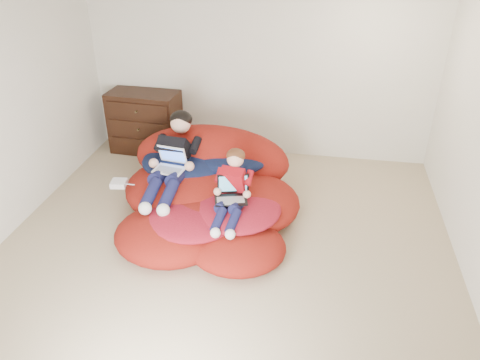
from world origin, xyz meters
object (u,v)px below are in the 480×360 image
object	(u,v)px
beanbag_pile	(207,190)
older_boy	(174,155)
laptop_black	(232,193)
younger_boy	(232,187)
dresser	(145,122)
laptop_white	(171,163)

from	to	relation	value
beanbag_pile	older_boy	distance (m)	0.60
laptop_black	beanbag_pile	bearing A→B (deg)	130.85
younger_boy	laptop_black	world-z (taller)	younger_boy
dresser	younger_boy	distance (m)	2.60
laptop_white	beanbag_pile	bearing A→B (deg)	8.07
dresser	younger_boy	bearing A→B (deg)	-48.11
beanbag_pile	laptop_white	world-z (taller)	beanbag_pile
laptop_white	laptop_black	xyz separation A→B (m)	(0.82, -0.40, -0.09)
dresser	older_boy	xyz separation A→B (m)	(0.91, -1.42, 0.22)
older_boy	younger_boy	world-z (taller)	older_boy
beanbag_pile	laptop_white	size ratio (longest dim) A/B	6.26
younger_boy	laptop_black	xyz separation A→B (m)	(0.00, -0.03, -0.06)
beanbag_pile	younger_boy	distance (m)	0.69
dresser	older_boy	size ratio (longest dim) A/B	0.78
older_boy	laptop_black	world-z (taller)	older_boy
older_boy	laptop_white	xyz separation A→B (m)	(0.00, -0.13, -0.04)
dresser	beanbag_pile	xyz separation A→B (m)	(1.33, -1.49, -0.19)
older_boy	laptop_black	bearing A→B (deg)	-33.05
beanbag_pile	older_boy	xyz separation A→B (m)	(-0.42, 0.07, 0.42)
laptop_white	younger_boy	bearing A→B (deg)	-24.56
older_boy	laptop_black	size ratio (longest dim) A/B	3.40
younger_boy	dresser	bearing A→B (deg)	131.89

